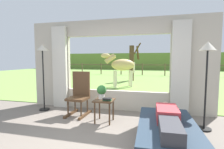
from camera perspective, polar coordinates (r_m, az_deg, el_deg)
back_wall_with_window at (r=4.75m, az=1.35°, el=2.86°), size 5.20×0.12×2.55m
curtain_panel_left at (r=5.27m, az=-17.26°, el=2.31°), size 0.44×0.10×2.40m
curtain_panel_right at (r=4.55m, az=22.21°, el=1.77°), size 0.44×0.10×2.40m
outdoor_pasture_lawn at (r=15.63m, az=10.18°, el=-0.29°), size 36.00×21.68×0.02m
distant_hill_ridge at (r=25.40m, az=11.75°, el=4.37°), size 36.00×2.00×2.40m
recliner_sofa at (r=3.00m, az=18.18°, el=-19.03°), size 0.94×1.72×0.42m
reclining_person at (r=2.84m, az=18.43°, el=-13.83°), size 0.35×1.43×0.22m
rocking_chair at (r=4.49m, az=-10.95°, el=-6.40°), size 0.50×0.70×1.12m
side_table at (r=3.90m, az=-2.66°, el=-9.86°), size 0.44×0.44×0.52m
potted_plant at (r=3.92m, az=-3.55°, el=-5.65°), size 0.22×0.22×0.32m
book_stack at (r=3.79m, az=-1.64°, el=-8.38°), size 0.20×0.15×0.06m
floor_lamp_left at (r=5.08m, az=-22.46°, el=5.40°), size 0.32×0.32×1.85m
floor_lamp_right at (r=3.83m, az=29.59°, el=4.58°), size 0.32×0.32×1.79m
horse at (r=8.71m, az=3.22°, el=3.20°), size 1.76×1.15×1.73m
pasture_tree at (r=11.44m, az=6.87°, el=4.22°), size 0.80×1.17×2.52m
pasture_fence_line at (r=15.76m, az=10.27°, el=2.43°), size 16.10×0.10×1.10m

